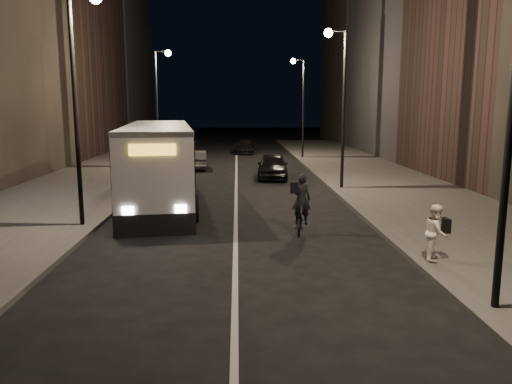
{
  "coord_description": "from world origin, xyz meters",
  "views": [
    {
      "loc": [
        0.08,
        -13.96,
        4.42
      ],
      "look_at": [
        0.71,
        2.94,
        1.5
      ],
      "focal_mm": 35.0,
      "sensor_mm": 36.0,
      "label": 1
    }
  ],
  "objects": [
    {
      "name": "pedestrian_woman",
      "position": [
        5.6,
        -0.67,
        0.95
      ],
      "size": [
        0.87,
        0.95,
        1.59
      ],
      "primitive_type": "imported",
      "rotation": [
        0.0,
        0.0,
        1.14
      ],
      "color": "white",
      "rests_on": "sidewalk_right"
    },
    {
      "name": "building_row_left",
      "position": [
        -16.0,
        28.5,
        11.0
      ],
      "size": [
        8.0,
        61.0,
        22.0
      ],
      "primitive_type": "cube",
      "color": "black",
      "rests_on": "ground"
    },
    {
      "name": "sidewalk_right",
      "position": [
        8.5,
        14.0,
        0.08
      ],
      "size": [
        7.0,
        70.0,
        0.16
      ],
      "primitive_type": "cube",
      "color": "#3C3C3A",
      "rests_on": "ground"
    },
    {
      "name": "car_mid",
      "position": [
        -2.87,
        21.45,
        0.66
      ],
      "size": [
        1.79,
        4.12,
        1.32
      ],
      "primitive_type": "imported",
      "rotation": [
        0.0,
        0.0,
        3.24
      ],
      "color": "#3C3C3E",
      "rests_on": "ground"
    },
    {
      "name": "streetlight_left_far",
      "position": [
        -5.33,
        22.0,
        5.36
      ],
      "size": [
        1.2,
        0.44,
        8.12
      ],
      "color": "black",
      "rests_on": "sidewalk_left"
    },
    {
      "name": "building_row_right",
      "position": [
        16.0,
        27.5,
        10.5
      ],
      "size": [
        8.0,
        61.0,
        21.0
      ],
      "primitive_type": "cube",
      "color": "black",
      "rests_on": "ground"
    },
    {
      "name": "car_near",
      "position": [
        2.25,
        16.6,
        0.76
      ],
      "size": [
        2.11,
        4.6,
        1.53
      ],
      "primitive_type": "imported",
      "rotation": [
        0.0,
        0.0,
        -0.07
      ],
      "color": "black",
      "rests_on": "ground"
    },
    {
      "name": "streetlight_right_near",
      "position": [
        5.33,
        -4.0,
        5.36
      ],
      "size": [
        1.2,
        0.44,
        8.12
      ],
      "color": "black",
      "rests_on": "sidewalk_right"
    },
    {
      "name": "streetlight_right_mid",
      "position": [
        5.33,
        12.0,
        5.36
      ],
      "size": [
        1.2,
        0.44,
        8.12
      ],
      "color": "black",
      "rests_on": "sidewalk_right"
    },
    {
      "name": "cyclist_on_bicycle",
      "position": [
        2.28,
        3.07,
        0.71
      ],
      "size": [
        0.93,
        1.92,
        2.12
      ],
      "rotation": [
        0.0,
        0.0,
        -0.16
      ],
      "color": "black",
      "rests_on": "ground"
    },
    {
      "name": "sidewalk_left",
      "position": [
        -8.5,
        14.0,
        0.08
      ],
      "size": [
        7.0,
        70.0,
        0.16
      ],
      "primitive_type": "cube",
      "color": "#3C3C3A",
      "rests_on": "ground"
    },
    {
      "name": "city_bus",
      "position": [
        -3.6,
        9.35,
        1.95
      ],
      "size": [
        4.45,
        13.49,
        3.58
      ],
      "rotation": [
        0.0,
        0.0,
        0.13
      ],
      "color": "silver",
      "rests_on": "ground"
    },
    {
      "name": "streetlight_left_near",
      "position": [
        -5.33,
        4.0,
        5.36
      ],
      "size": [
        1.2,
        0.44,
        8.12
      ],
      "color": "black",
      "rests_on": "sidewalk_left"
    },
    {
      "name": "ground",
      "position": [
        0.0,
        0.0,
        0.0
      ],
      "size": [
        180.0,
        180.0,
        0.0
      ],
      "primitive_type": "plane",
      "color": "black",
      "rests_on": "ground"
    },
    {
      "name": "streetlight_right_far",
      "position": [
        5.33,
        28.0,
        5.36
      ],
      "size": [
        1.2,
        0.44,
        8.12
      ],
      "color": "black",
      "rests_on": "sidewalk_right"
    },
    {
      "name": "car_far",
      "position": [
        0.8,
        33.2,
        0.64
      ],
      "size": [
        2.09,
        4.51,
        1.27
      ],
      "primitive_type": "imported",
      "rotation": [
        0.0,
        0.0,
        -0.07
      ],
      "color": "black",
      "rests_on": "ground"
    }
  ]
}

